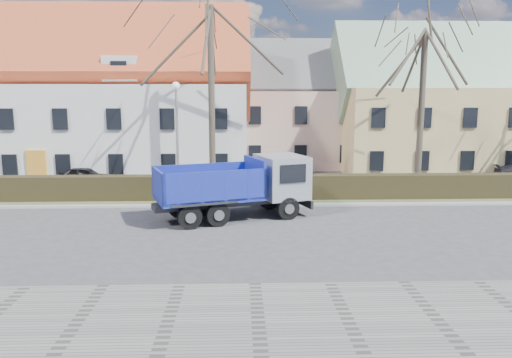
{
  "coord_description": "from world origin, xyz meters",
  "views": [
    {
      "loc": [
        -0.44,
        -20.01,
        5.59
      ],
      "look_at": [
        0.34,
        3.43,
        1.6
      ],
      "focal_mm": 35.0,
      "sensor_mm": 36.0,
      "label": 1
    }
  ],
  "objects_px": {
    "cart_frame": "(162,200)",
    "parked_car_a": "(86,176)",
    "streetlight": "(177,140)",
    "dump_truck": "(228,188)"
  },
  "relations": [
    {
      "from": "dump_truck",
      "to": "cart_frame",
      "type": "bearing_deg",
      "value": 121.86
    },
    {
      "from": "dump_truck",
      "to": "cart_frame",
      "type": "distance_m",
      "value": 4.51
    },
    {
      "from": "dump_truck",
      "to": "parked_car_a",
      "type": "height_order",
      "value": "dump_truck"
    },
    {
      "from": "parked_car_a",
      "to": "dump_truck",
      "type": "bearing_deg",
      "value": -132.25
    },
    {
      "from": "dump_truck",
      "to": "streetlight",
      "type": "height_order",
      "value": "streetlight"
    },
    {
      "from": "dump_truck",
      "to": "streetlight",
      "type": "xyz_separation_m",
      "value": [
        -2.84,
        4.9,
        1.72
      ]
    },
    {
      "from": "cart_frame",
      "to": "parked_car_a",
      "type": "height_order",
      "value": "parked_car_a"
    },
    {
      "from": "streetlight",
      "to": "cart_frame",
      "type": "bearing_deg",
      "value": -104.65
    },
    {
      "from": "streetlight",
      "to": "parked_car_a",
      "type": "relative_size",
      "value": 1.84
    },
    {
      "from": "dump_truck",
      "to": "parked_car_a",
      "type": "bearing_deg",
      "value": 116.44
    }
  ]
}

